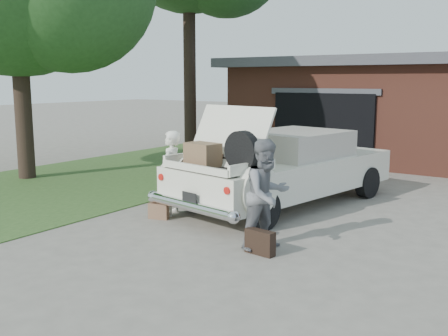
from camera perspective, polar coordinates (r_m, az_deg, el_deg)
The scene contains 8 objects.
ground at distance 8.76m, azimuth -2.26°, elevation -7.65°, with size 90.00×90.00×0.00m, color gray.
grass_strip at distance 14.55m, azimuth -12.50°, elevation -0.88°, with size 6.00×16.00×0.02m, color #2D4C1E.
house at distance 18.62m, azimuth 22.25°, elevation 6.04°, with size 12.80×7.80×3.30m.
sedan at distance 10.98m, azimuth 6.54°, elevation 0.07°, with size 2.96×5.65×2.12m.
woman_left at distance 10.14m, azimuth -5.82°, elevation -0.55°, with size 0.60×0.39×1.64m, color white.
woman_right at distance 8.05m, azimuth 4.69°, elevation -2.90°, with size 0.83×0.65×1.72m, color slate.
suitcase_left at distance 9.97m, azimuth -7.14°, elevation -4.69°, with size 0.39×0.12×0.30m, color #8A6146.
suitcase_right at distance 7.96m, azimuth 3.94°, elevation -8.06°, with size 0.48×0.15×0.37m, color black.
Camera 1 is at (5.05, -6.67, 2.60)m, focal length 42.00 mm.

